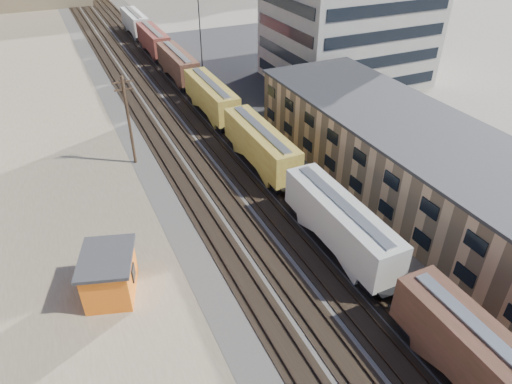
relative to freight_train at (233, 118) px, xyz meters
name	(u,v)px	position (x,y,z in m)	size (l,w,h in m)	color
ballast_bed	(186,122)	(-3.80, 7.15, -2.76)	(18.00, 200.00, 0.06)	#4C4742
dirt_yard	(26,196)	(-23.80, -2.85, -2.78)	(24.00, 180.00, 0.03)	#796953
asphalt_lot	(393,136)	(18.20, -7.85, -2.77)	(26.00, 120.00, 0.04)	#232326
rail_tracks	(182,122)	(-4.35, 7.15, -2.68)	(11.40, 200.00, 0.24)	black
freight_train	(233,118)	(0.00, 0.00, 0.00)	(3.00, 119.74, 4.46)	black
warehouse	(408,158)	(11.18, -17.85, 0.86)	(12.40, 40.40, 7.25)	tan
office_tower	(349,20)	(24.15, 12.10, 6.47)	(22.60, 18.60, 18.45)	#9E998E
utility_pole_north	(129,119)	(-12.30, -0.85, 2.50)	(2.20, 0.32, 10.00)	#382619
radio_mast	(200,29)	(2.20, 17.15, 6.33)	(1.20, 0.16, 18.00)	black
maintenance_shed	(110,274)	(-18.26, -19.93, -0.96)	(5.09, 5.81, 3.59)	orange
parked_car_blue	(298,77)	(17.05, 14.17, -2.02)	(2.55, 5.53, 1.54)	#162150
parked_car_far	(397,89)	(28.02, 3.58, -2.09)	(1.65, 4.11, 1.40)	silver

